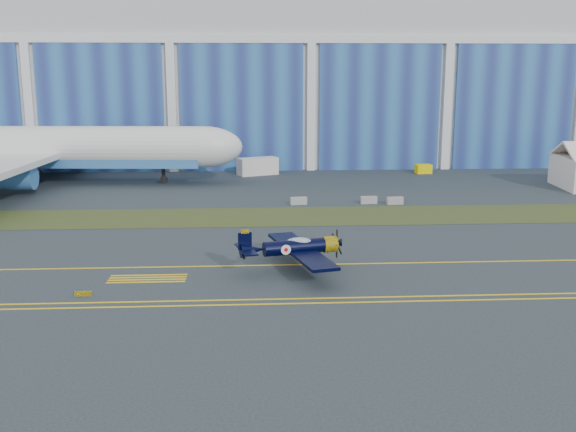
{
  "coord_description": "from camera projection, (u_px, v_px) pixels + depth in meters",
  "views": [
    {
      "loc": [
        -10.04,
        -58.7,
        15.82
      ],
      "look_at": [
        -6.45,
        2.26,
        2.6
      ],
      "focal_mm": 42.0,
      "sensor_mm": 36.0,
      "label": 1
    }
  ],
  "objects": [
    {
      "name": "guard_board_left",
      "position": [
        83.0,
        294.0,
        48.19
      ],
      "size": [
        1.2,
        0.15,
        0.35
      ],
      "primitive_type": "cube",
      "color": "yellow",
      "rests_on": "ground"
    },
    {
      "name": "tug",
      "position": [
        423.0,
        169.0,
        105.64
      ],
      "size": [
        2.58,
        1.8,
        1.4
      ],
      "primitive_type": "cube",
      "rotation": [
        0.0,
        0.0,
        0.13
      ],
      "color": "#F0DB00",
      "rests_on": "ground"
    },
    {
      "name": "edge_line_near",
      "position": [
        394.0,
        302.0,
        47.05
      ],
      "size": [
        80.0,
        0.2,
        0.02
      ],
      "primitive_type": "cube",
      "color": "yellow",
      "rests_on": "ground"
    },
    {
      "name": "taxiway_centreline",
      "position": [
        370.0,
        264.0,
        56.32
      ],
      "size": [
        200.0,
        0.2,
        0.02
      ],
      "primitive_type": "cube",
      "color": "yellow",
      "rests_on": "ground"
    },
    {
      "name": "edge_line_far",
      "position": [
        391.0,
        297.0,
        48.02
      ],
      "size": [
        80.0,
        0.2,
        0.02
      ],
      "primitive_type": "cube",
      "color": "yellow",
      "rests_on": "ground"
    },
    {
      "name": "hangar",
      "position": [
        300.0,
        75.0,
        128.07
      ],
      "size": [
        220.0,
        45.7,
        30.0
      ],
      "color": "silver",
      "rests_on": "ground"
    },
    {
      "name": "grass_median",
      "position": [
        340.0,
        216.0,
        74.85
      ],
      "size": [
        260.0,
        10.0,
        0.02
      ],
      "primitive_type": "cube",
      "color": "#475128",
      "rests_on": "ground"
    },
    {
      "name": "barrier_a",
      "position": [
        299.0,
        201.0,
        81.09
      ],
      "size": [
        2.06,
        0.86,
        0.9
      ],
      "primitive_type": "cube",
      "rotation": [
        0.0,
        0.0,
        0.13
      ],
      "color": "gray",
      "rests_on": "ground"
    },
    {
      "name": "warbird",
      "position": [
        295.0,
        247.0,
        53.82
      ],
      "size": [
        12.18,
        13.63,
        3.45
      ],
      "rotation": [
        0.0,
        0.0,
        0.25
      ],
      "color": "black",
      "rests_on": "ground"
    },
    {
      "name": "hold_short_ladder",
      "position": [
        148.0,
        279.0,
        52.26
      ],
      "size": [
        6.0,
        2.4,
        0.02
      ],
      "primitive_type": null,
      "color": "yellow",
      "rests_on": "ground"
    },
    {
      "name": "barrier_b",
      "position": [
        369.0,
        200.0,
        81.58
      ],
      "size": [
        2.03,
        0.7,
        0.9
      ],
      "primitive_type": "cube",
      "rotation": [
        0.0,
        0.0,
        0.05
      ],
      "color": "gray",
      "rests_on": "ground"
    },
    {
      "name": "barrier_c",
      "position": [
        395.0,
        201.0,
        81.17
      ],
      "size": [
        2.05,
        0.8,
        0.9
      ],
      "primitive_type": "cube",
      "rotation": [
        0.0,
        0.0,
        0.1
      ],
      "color": "gray",
      "rests_on": "ground"
    },
    {
      "name": "ground",
      "position": [
        360.0,
        248.0,
        61.2
      ],
      "size": [
        260.0,
        260.0,
        0.0
      ],
      "primitive_type": "plane",
      "color": "#2B353C",
      "rests_on": "ground"
    },
    {
      "name": "shipping_container",
      "position": [
        258.0,
        166.0,
        104.02
      ],
      "size": [
        6.59,
        4.67,
        2.65
      ],
      "primitive_type": "cube",
      "rotation": [
        0.0,
        0.0,
        0.41
      ],
      "color": "silver",
      "rests_on": "ground"
    },
    {
      "name": "jetliner",
      "position": [
        30.0,
        101.0,
        94.16
      ],
      "size": [
        70.37,
        61.06,
        23.16
      ],
      "rotation": [
        0.0,
        0.0,
        -0.07
      ],
      "color": "silver",
      "rests_on": "ground"
    }
  ]
}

